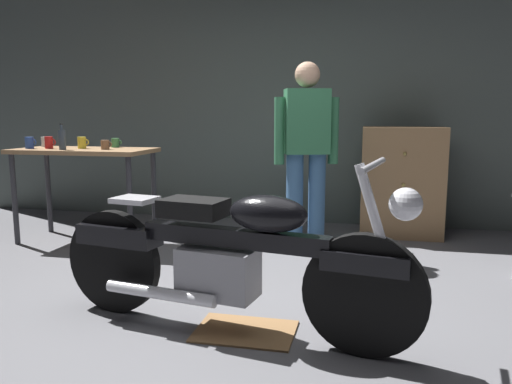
# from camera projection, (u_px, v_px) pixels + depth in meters

# --- Properties ---
(ground_plane) EXTENTS (12.00, 12.00, 0.00)m
(ground_plane) POSITION_uv_depth(u_px,v_px,m) (228.00, 310.00, 3.18)
(ground_plane) COLOR slate
(back_wall) EXTENTS (8.00, 0.12, 3.10)m
(back_wall) POSITION_uv_depth(u_px,v_px,m) (295.00, 85.00, 5.65)
(back_wall) COLOR #56605B
(back_wall) RESTS_ON ground_plane
(workbench) EXTENTS (1.30, 0.64, 0.90)m
(workbench) POSITION_uv_depth(u_px,v_px,m) (84.00, 160.00, 4.80)
(workbench) COLOR #99724C
(workbench) RESTS_ON ground_plane
(motorcycle) EXTENTS (2.17, 0.69, 1.00)m
(motorcycle) POSITION_uv_depth(u_px,v_px,m) (228.00, 255.00, 2.80)
(motorcycle) COLOR black
(motorcycle) RESTS_ON ground_plane
(person_standing) EXTENTS (0.55, 0.33, 1.67)m
(person_standing) POSITION_uv_depth(u_px,v_px,m) (306.00, 149.00, 4.42)
(person_standing) COLOR #3A618E
(person_standing) RESTS_ON ground_plane
(wooden_dresser) EXTENTS (0.80, 0.47, 1.10)m
(wooden_dresser) POSITION_uv_depth(u_px,v_px,m) (402.00, 182.00, 5.06)
(wooden_dresser) COLOR #99724C
(wooden_dresser) RESTS_ON ground_plane
(drip_tray) EXTENTS (0.56, 0.40, 0.01)m
(drip_tray) POSITION_uv_depth(u_px,v_px,m) (245.00, 331.00, 2.86)
(drip_tray) COLOR olive
(drip_tray) RESTS_ON ground_plane
(mug_brown_stoneware) EXTENTS (0.11, 0.08, 0.09)m
(mug_brown_stoneware) POSITION_uv_depth(u_px,v_px,m) (105.00, 145.00, 4.67)
(mug_brown_stoneware) COLOR brown
(mug_brown_stoneware) RESTS_ON workbench
(mug_green_speckled) EXTENTS (0.11, 0.08, 0.09)m
(mug_green_speckled) POSITION_uv_depth(u_px,v_px,m) (115.00, 143.00, 4.97)
(mug_green_speckled) COLOR #3D7F4C
(mug_green_speckled) RESTS_ON workbench
(mug_red_diner) EXTENTS (0.11, 0.07, 0.11)m
(mug_red_diner) POSITION_uv_depth(u_px,v_px,m) (49.00, 143.00, 4.79)
(mug_red_diner) COLOR red
(mug_red_diner) RESTS_ON workbench
(mug_yellow_tall) EXTENTS (0.11, 0.08, 0.11)m
(mug_yellow_tall) POSITION_uv_depth(u_px,v_px,m) (82.00, 143.00, 4.80)
(mug_yellow_tall) COLOR yellow
(mug_yellow_tall) RESTS_ON workbench
(mug_blue_enamel) EXTENTS (0.11, 0.08, 0.11)m
(mug_blue_enamel) POSITION_uv_depth(u_px,v_px,m) (30.00, 143.00, 4.79)
(mug_blue_enamel) COLOR #2D51AD
(mug_blue_enamel) RESTS_ON workbench
(mug_white_ceramic) EXTENTS (0.12, 0.09, 0.10)m
(mug_white_ceramic) POSITION_uv_depth(u_px,v_px,m) (46.00, 142.00, 5.06)
(mug_white_ceramic) COLOR white
(mug_white_ceramic) RESTS_ON workbench
(bottle) EXTENTS (0.06, 0.06, 0.24)m
(bottle) POSITION_uv_depth(u_px,v_px,m) (62.00, 139.00, 4.62)
(bottle) COLOR #3F4C59
(bottle) RESTS_ON workbench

